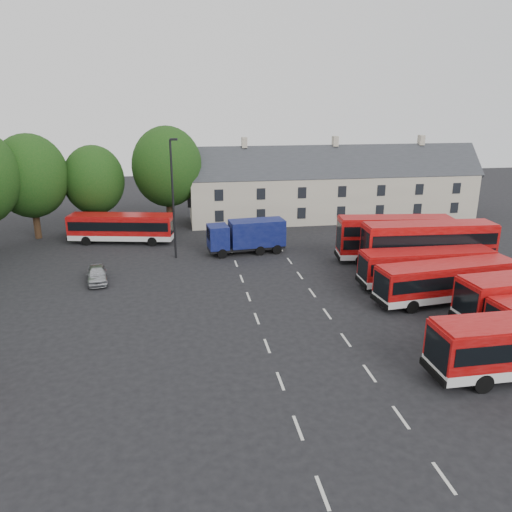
# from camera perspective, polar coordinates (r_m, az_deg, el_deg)

# --- Properties ---
(ground) EXTENTS (140.00, 140.00, 0.00)m
(ground) POSITION_cam_1_polar(r_m,az_deg,el_deg) (32.64, 0.65, -8.62)
(ground) COLOR black
(ground) RESTS_ON ground
(lane_markings) EXTENTS (5.15, 33.80, 0.01)m
(lane_markings) POSITION_cam_1_polar(r_m,az_deg,el_deg) (34.87, 4.18, -6.87)
(lane_markings) COLOR beige
(lane_markings) RESTS_ON ground
(treeline) EXTENTS (29.92, 32.59, 12.01)m
(treeline) POSITION_cam_1_polar(r_m,az_deg,el_deg) (51.33, -27.02, 7.04)
(treeline) COLOR black
(treeline) RESTS_ON ground
(terrace_houses) EXTENTS (35.70, 7.13, 10.06)m
(terrace_houses) POSITION_cam_1_polar(r_m,az_deg,el_deg) (62.72, 8.80, 7.73)
(terrace_houses) COLOR beige
(terrace_houses) RESTS_ON ground
(bus_row_d) EXTENTS (10.90, 3.58, 3.02)m
(bus_row_d) POSITION_cam_1_polar(r_m,az_deg,el_deg) (38.99, 21.00, -2.47)
(bus_row_d) COLOR silver
(bus_row_d) RESTS_ON ground
(bus_row_e) EXTENTS (10.65, 2.61, 3.00)m
(bus_row_e) POSITION_cam_1_polar(r_m,az_deg,el_deg) (41.72, 18.95, -0.98)
(bus_row_e) COLOR silver
(bus_row_e) RESTS_ON ground
(bus_dd_south) EXTENTS (11.14, 3.13, 4.52)m
(bus_dd_south) POSITION_cam_1_polar(r_m,az_deg,el_deg) (44.35, 19.07, 1.13)
(bus_dd_south) COLOR silver
(bus_dd_south) RESTS_ON ground
(bus_dd_north) EXTENTS (10.44, 3.53, 4.20)m
(bus_dd_north) POSITION_cam_1_polar(r_m,az_deg,el_deg) (47.22, 15.53, 2.20)
(bus_dd_north) COLOR silver
(bus_dd_north) RESTS_ON ground
(bus_north) EXTENTS (10.93, 4.50, 3.02)m
(bus_north) POSITION_cam_1_polar(r_m,az_deg,el_deg) (53.39, -15.13, 3.34)
(bus_north) COLOR silver
(bus_north) RESTS_ON ground
(box_truck) EXTENTS (7.57, 3.06, 3.22)m
(box_truck) POSITION_cam_1_polar(r_m,az_deg,el_deg) (48.09, -0.99, 2.42)
(box_truck) COLOR black
(box_truck) RESTS_ON ground
(silver_car) EXTENTS (2.19, 4.15, 1.35)m
(silver_car) POSITION_cam_1_polar(r_m,az_deg,el_deg) (42.75, -17.70, -2.01)
(silver_car) COLOR #ABADB3
(silver_car) RESTS_ON ground
(lamppost) EXTENTS (0.77, 0.39, 11.04)m
(lamppost) POSITION_cam_1_polar(r_m,az_deg,el_deg) (46.30, -9.45, 6.77)
(lamppost) COLOR black
(lamppost) RESTS_ON ground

